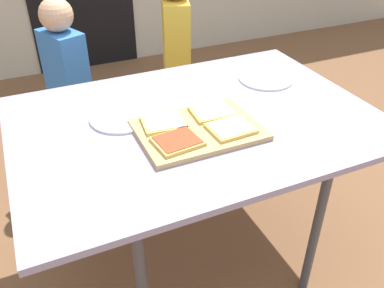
% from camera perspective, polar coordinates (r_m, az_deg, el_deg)
% --- Properties ---
extents(ground_plane, '(16.00, 16.00, 0.00)m').
position_cam_1_polar(ground_plane, '(2.03, 0.47, -15.18)').
color(ground_plane, brown).
extents(dining_table, '(1.35, 0.95, 0.76)m').
position_cam_1_polar(dining_table, '(1.57, 0.58, 1.90)').
color(dining_table, '#9790B4').
rests_on(dining_table, ground).
extents(cutting_board, '(0.42, 0.31, 0.02)m').
position_cam_1_polar(cutting_board, '(1.45, 0.87, 2.03)').
color(cutting_board, tan).
rests_on(cutting_board, dining_table).
extents(pizza_slice_far_right, '(0.16, 0.14, 0.02)m').
position_cam_1_polar(pizza_slice_far_right, '(1.53, 2.82, 4.50)').
color(pizza_slice_far_right, '#D4B55A').
rests_on(pizza_slice_far_right, cutting_board).
extents(pizza_slice_far_left, '(0.16, 0.14, 0.02)m').
position_cam_1_polar(pizza_slice_far_left, '(1.46, -3.94, 3.00)').
color(pizza_slice_far_left, '#D4B55A').
rests_on(pizza_slice_far_left, cutting_board).
extents(pizza_slice_near_right, '(0.16, 0.13, 0.02)m').
position_cam_1_polar(pizza_slice_near_right, '(1.43, 5.40, 2.22)').
color(pizza_slice_near_right, '#D4B55A').
rests_on(pizza_slice_near_right, cutting_board).
extents(pizza_slice_near_left, '(0.16, 0.14, 0.02)m').
position_cam_1_polar(pizza_slice_near_left, '(1.36, -2.03, 0.40)').
color(pizza_slice_near_left, '#D4B55A').
rests_on(pizza_slice_near_left, cutting_board).
extents(plate_white_left, '(0.24, 0.24, 0.01)m').
position_cam_1_polar(plate_white_left, '(1.56, -9.72, 3.67)').
color(plate_white_left, white).
rests_on(plate_white_left, dining_table).
extents(plate_white_right, '(0.24, 0.24, 0.01)m').
position_cam_1_polar(plate_white_right, '(1.87, 10.21, 8.90)').
color(plate_white_right, white).
rests_on(plate_white_right, dining_table).
extents(child_left, '(0.22, 0.27, 1.04)m').
position_cam_1_polar(child_left, '(2.29, -16.76, 8.04)').
color(child_left, '#474F45').
rests_on(child_left, ground).
extents(child_right, '(0.21, 0.27, 1.12)m').
position_cam_1_polar(child_right, '(2.41, -2.18, 12.09)').
color(child_right, '#233146').
rests_on(child_right, ground).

